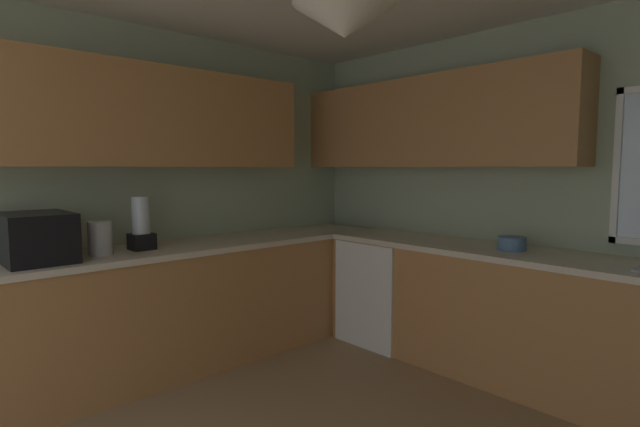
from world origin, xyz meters
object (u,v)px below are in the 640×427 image
Objects in this scene: dishwasher at (386,290)px; blender_appliance at (141,226)px; microwave at (36,237)px; bowl at (512,244)px; kettle at (100,238)px.

blender_appliance is (-0.66, -1.79, 0.63)m from dishwasher.
microwave reaches higher than bowl.
kettle is at bearing -128.95° from bowl.
blender_appliance reaches higher than bowl.
kettle is 0.60× the size of blender_appliance.
kettle is 1.16× the size of bowl.
dishwasher is 4.56× the size of bowl.
blender_appliance is at bearing 90.00° from microwave.
bowl is (1.06, 0.03, 0.51)m from dishwasher.
kettle is 0.28m from blender_appliance.
blender_appliance reaches higher than microwave.
blender_appliance reaches higher than dishwasher.
kettle reaches higher than dishwasher.
kettle is at bearing -85.85° from blender_appliance.
kettle is at bearing -107.19° from dishwasher.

